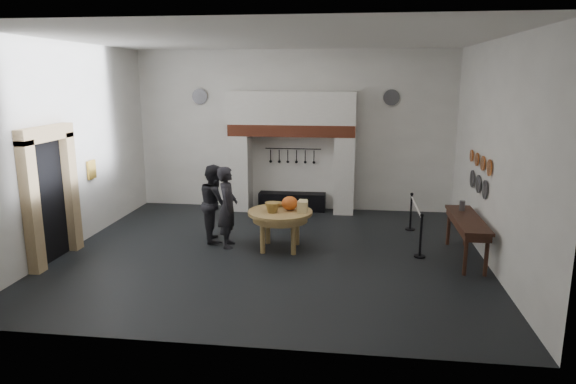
# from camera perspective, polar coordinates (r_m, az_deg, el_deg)

# --- Properties ---
(floor) EXTENTS (9.00, 8.00, 0.02)m
(floor) POSITION_cam_1_polar(r_m,az_deg,el_deg) (11.28, -1.83, -6.76)
(floor) COLOR black
(floor) RESTS_ON ground
(ceiling) EXTENTS (9.00, 8.00, 0.02)m
(ceiling) POSITION_cam_1_polar(r_m,az_deg,el_deg) (10.66, -2.01, 16.69)
(ceiling) COLOR silver
(ceiling) RESTS_ON wall_back
(wall_back) EXTENTS (9.00, 0.02, 4.50)m
(wall_back) POSITION_cam_1_polar(r_m,az_deg,el_deg) (14.67, 0.61, 6.81)
(wall_back) COLOR white
(wall_back) RESTS_ON floor
(wall_front) EXTENTS (9.00, 0.02, 4.50)m
(wall_front) POSITION_cam_1_polar(r_m,az_deg,el_deg) (6.89, -7.27, -0.05)
(wall_front) COLOR white
(wall_front) RESTS_ON floor
(wall_left) EXTENTS (0.02, 8.00, 4.50)m
(wall_left) POSITION_cam_1_polar(r_m,az_deg,el_deg) (12.29, -23.17, 4.64)
(wall_left) COLOR white
(wall_left) RESTS_ON floor
(wall_right) EXTENTS (0.02, 8.00, 4.50)m
(wall_right) POSITION_cam_1_polar(r_m,az_deg,el_deg) (10.96, 22.04, 3.87)
(wall_right) COLOR white
(wall_right) RESTS_ON floor
(chimney_pier_left) EXTENTS (0.55, 0.70, 2.15)m
(chimney_pier_left) POSITION_cam_1_polar(r_m,az_deg,el_deg) (14.75, -5.27, 2.17)
(chimney_pier_left) COLOR silver
(chimney_pier_left) RESTS_ON floor
(chimney_pier_right) EXTENTS (0.55, 0.70, 2.15)m
(chimney_pier_right) POSITION_cam_1_polar(r_m,az_deg,el_deg) (14.40, 6.27, 1.89)
(chimney_pier_right) COLOR silver
(chimney_pier_right) RESTS_ON floor
(hearth_brick_band) EXTENTS (3.50, 0.72, 0.32)m
(hearth_brick_band) POSITION_cam_1_polar(r_m,az_deg,el_deg) (14.32, 0.44, 6.91)
(hearth_brick_band) COLOR #9E442B
(hearth_brick_band) RESTS_ON chimney_pier_left
(chimney_hood) EXTENTS (3.50, 0.70, 0.90)m
(chimney_hood) POSITION_cam_1_polar(r_m,az_deg,el_deg) (14.27, 0.44, 9.34)
(chimney_hood) COLOR silver
(chimney_hood) RESTS_ON hearth_brick_band
(iron_range) EXTENTS (1.90, 0.45, 0.50)m
(iron_range) POSITION_cam_1_polar(r_m,az_deg,el_deg) (14.74, 0.46, -1.06)
(iron_range) COLOR black
(iron_range) RESTS_ON floor
(utensil_rail) EXTENTS (1.60, 0.02, 0.02)m
(utensil_rail) POSITION_cam_1_polar(r_m,az_deg,el_deg) (14.66, 0.56, 4.83)
(utensil_rail) COLOR black
(utensil_rail) RESTS_ON wall_back
(door_recess) EXTENTS (0.04, 1.10, 2.50)m
(door_recess) POSITION_cam_1_polar(r_m,az_deg,el_deg) (11.61, -25.08, -0.99)
(door_recess) COLOR black
(door_recess) RESTS_ON floor
(door_jamb_near) EXTENTS (0.22, 0.30, 2.60)m
(door_jamb_near) POSITION_cam_1_polar(r_m,az_deg,el_deg) (10.98, -26.63, -1.60)
(door_jamb_near) COLOR tan
(door_jamb_near) RESTS_ON floor
(door_jamb_far) EXTENTS (0.22, 0.30, 2.60)m
(door_jamb_far) POSITION_cam_1_polar(r_m,az_deg,el_deg) (12.13, -23.00, -0.01)
(door_jamb_far) COLOR tan
(door_jamb_far) RESTS_ON floor
(door_lintel) EXTENTS (0.22, 1.70, 0.30)m
(door_lintel) POSITION_cam_1_polar(r_m,az_deg,el_deg) (11.34, -25.36, 5.88)
(door_lintel) COLOR tan
(door_lintel) RESTS_ON door_jamb_near
(wall_plaque) EXTENTS (0.05, 0.34, 0.44)m
(wall_plaque) POSITION_cam_1_polar(r_m,az_deg,el_deg) (13.05, -20.98, 2.34)
(wall_plaque) COLOR gold
(wall_plaque) RESTS_ON wall_left
(work_table) EXTENTS (1.76, 1.76, 0.07)m
(work_table) POSITION_cam_1_polar(r_m,az_deg,el_deg) (11.29, -0.88, -2.28)
(work_table) COLOR tan
(work_table) RESTS_ON floor
(pumpkin) EXTENTS (0.36, 0.36, 0.31)m
(pumpkin) POSITION_cam_1_polar(r_m,az_deg,el_deg) (11.31, 0.19, -1.25)
(pumpkin) COLOR orange
(pumpkin) RESTS_ON work_table
(cheese_block_big) EXTENTS (0.22, 0.22, 0.24)m
(cheese_block_big) POSITION_cam_1_polar(r_m,az_deg,el_deg) (11.14, 1.63, -1.66)
(cheese_block_big) COLOR #D5BD7F
(cheese_block_big) RESTS_ON work_table
(cheese_block_small) EXTENTS (0.18, 0.18, 0.20)m
(cheese_block_small) POSITION_cam_1_polar(r_m,az_deg,el_deg) (11.44, 1.68, -1.38)
(cheese_block_small) COLOR #EFD98E
(cheese_block_small) RESTS_ON work_table
(wicker_basket) EXTENTS (0.40, 0.40, 0.22)m
(wicker_basket) POSITION_cam_1_polar(r_m,az_deg,el_deg) (11.13, -1.76, -1.73)
(wicker_basket) COLOR #A37E3B
(wicker_basket) RESTS_ON work_table
(bread_loaf) EXTENTS (0.31, 0.18, 0.13)m
(bread_loaf) POSITION_cam_1_polar(r_m,az_deg,el_deg) (11.61, -1.12, -1.34)
(bread_loaf) COLOR #A77B3B
(bread_loaf) RESTS_ON work_table
(visitor_near) EXTENTS (0.52, 0.72, 1.83)m
(visitor_near) POSITION_cam_1_polar(r_m,az_deg,el_deg) (11.51, -6.72, -1.68)
(visitor_near) COLOR black
(visitor_near) RESTS_ON floor
(visitor_far) EXTENTS (0.94, 1.05, 1.80)m
(visitor_far) POSITION_cam_1_polar(r_m,az_deg,el_deg) (11.99, -8.12, -1.22)
(visitor_far) COLOR black
(visitor_far) RESTS_ON floor
(side_table) EXTENTS (0.55, 2.20, 0.06)m
(side_table) POSITION_cam_1_polar(r_m,az_deg,el_deg) (11.27, 19.32, -2.87)
(side_table) COLOR #3D2116
(side_table) RESTS_ON floor
(pewter_jug) EXTENTS (0.12, 0.12, 0.22)m
(pewter_jug) POSITION_cam_1_polar(r_m,az_deg,el_deg) (11.81, 18.79, -1.44)
(pewter_jug) COLOR #535258
(pewter_jug) RESTS_ON side_table
(copper_pan_a) EXTENTS (0.03, 0.34, 0.34)m
(copper_pan_a) POSITION_cam_1_polar(r_m,az_deg,el_deg) (11.19, 21.46, 2.52)
(copper_pan_a) COLOR #C6662D
(copper_pan_a) RESTS_ON wall_right
(copper_pan_b) EXTENTS (0.03, 0.32, 0.32)m
(copper_pan_b) POSITION_cam_1_polar(r_m,az_deg,el_deg) (11.72, 20.83, 3.00)
(copper_pan_b) COLOR #C6662D
(copper_pan_b) RESTS_ON wall_right
(copper_pan_c) EXTENTS (0.03, 0.30, 0.30)m
(copper_pan_c) POSITION_cam_1_polar(r_m,az_deg,el_deg) (12.24, 20.25, 3.43)
(copper_pan_c) COLOR #C6662D
(copper_pan_c) RESTS_ON wall_right
(copper_pan_d) EXTENTS (0.03, 0.28, 0.28)m
(copper_pan_d) POSITION_cam_1_polar(r_m,az_deg,el_deg) (12.78, 19.72, 3.83)
(copper_pan_d) COLOR #C6662D
(copper_pan_d) RESTS_ON wall_right
(pewter_plate_left) EXTENTS (0.03, 0.40, 0.40)m
(pewter_plate_left) POSITION_cam_1_polar(r_m,az_deg,el_deg) (11.47, 21.03, 0.24)
(pewter_plate_left) COLOR #4C4C51
(pewter_plate_left) RESTS_ON wall_right
(pewter_plate_mid) EXTENTS (0.03, 0.40, 0.40)m
(pewter_plate_mid) POSITION_cam_1_polar(r_m,az_deg,el_deg) (12.04, 20.38, 0.85)
(pewter_plate_mid) COLOR #4C4C51
(pewter_plate_mid) RESTS_ON wall_right
(pewter_plate_right) EXTENTS (0.03, 0.40, 0.40)m
(pewter_plate_right) POSITION_cam_1_polar(r_m,az_deg,el_deg) (12.62, 19.79, 1.41)
(pewter_plate_right) COLOR #4C4C51
(pewter_plate_right) RESTS_ON wall_right
(pewter_plate_back_left) EXTENTS (0.44, 0.03, 0.44)m
(pewter_plate_back_left) POSITION_cam_1_polar(r_m,az_deg,el_deg) (15.13, -9.79, 10.41)
(pewter_plate_back_left) COLOR #4C4C51
(pewter_plate_back_left) RESTS_ON wall_back
(pewter_plate_back_right) EXTENTS (0.44, 0.03, 0.44)m
(pewter_plate_back_right) POSITION_cam_1_polar(r_m,az_deg,el_deg) (14.50, 11.43, 10.26)
(pewter_plate_back_right) COLOR #4C4C51
(pewter_plate_back_right) RESTS_ON wall_back
(barrier_post_near) EXTENTS (0.05, 0.05, 0.90)m
(barrier_post_near) POSITION_cam_1_polar(r_m,az_deg,el_deg) (11.24, 14.53, -4.84)
(barrier_post_near) COLOR black
(barrier_post_near) RESTS_ON floor
(barrier_post_far) EXTENTS (0.05, 0.05, 0.90)m
(barrier_post_far) POSITION_cam_1_polar(r_m,az_deg,el_deg) (13.14, 13.50, -2.23)
(barrier_post_far) COLOR black
(barrier_post_far) RESTS_ON floor
(barrier_rope) EXTENTS (0.04, 2.00, 0.04)m
(barrier_rope) POSITION_cam_1_polar(r_m,az_deg,el_deg) (12.08, 14.07, -1.61)
(barrier_rope) COLOR white
(barrier_rope) RESTS_ON barrier_post_near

